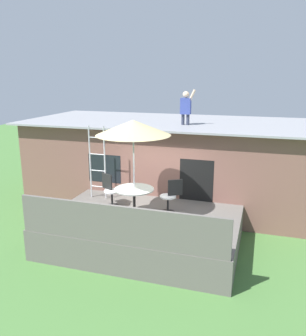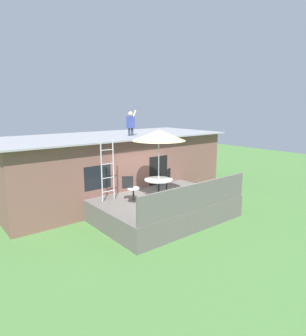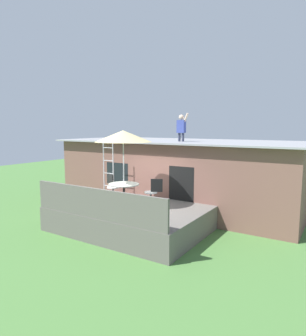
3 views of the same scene
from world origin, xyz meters
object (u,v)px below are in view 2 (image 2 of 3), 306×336
(step_ladder, at_px, (108,171))
(person_figure, at_px, (131,122))
(patio_chair_right, at_px, (167,181))
(patio_chair_left, at_px, (131,189))
(patio_umbrella, at_px, (159,135))
(patio_table, at_px, (159,184))

(step_ladder, distance_m, person_figure, 3.29)
(patio_chair_right, bearing_deg, patio_chair_left, -28.57)
(patio_umbrella, bearing_deg, person_figure, 75.33)
(step_ladder, height_order, person_figure, person_figure)
(person_figure, xyz_separation_m, patio_chair_left, (-1.63, -2.33, -2.23))
(patio_umbrella, height_order, person_figure, person_figure)
(patio_table, xyz_separation_m, patio_chair_left, (-0.90, 0.46, -0.13))
(step_ladder, bearing_deg, patio_chair_left, -40.49)
(step_ladder, distance_m, patio_chair_left, 1.05)
(person_figure, bearing_deg, patio_table, -104.67)
(patio_table, height_order, person_figure, person_figure)
(patio_table, distance_m, patio_chair_right, 1.00)
(patio_table, distance_m, patio_umbrella, 1.76)
(patio_table, relative_size, person_figure, 0.94)
(patio_umbrella, relative_size, person_figure, 2.29)
(person_figure, xyz_separation_m, patio_chair_right, (0.13, -2.30, -2.23))
(patio_chair_right, bearing_deg, patio_umbrella, 0.00)
(patio_table, relative_size, step_ladder, 0.47)
(person_figure, bearing_deg, patio_umbrella, -104.67)
(patio_umbrella, bearing_deg, patio_table, 172.87)
(patio_table, height_order, patio_chair_left, patio_chair_left)
(patio_umbrella, relative_size, patio_chair_right, 2.76)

